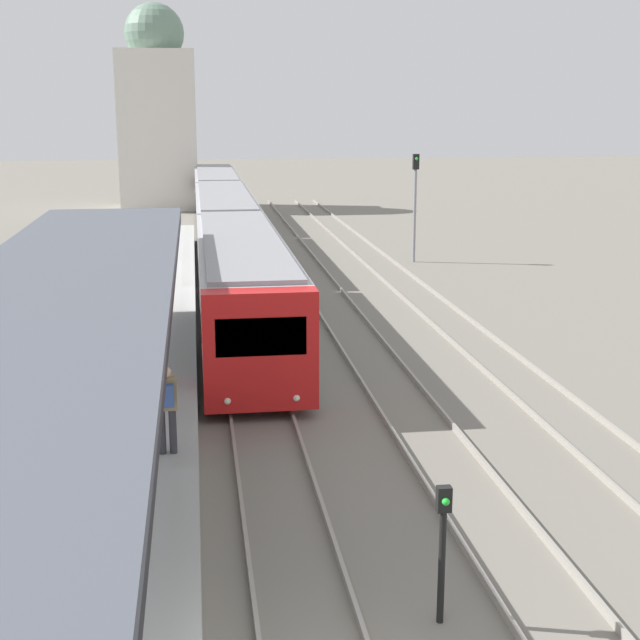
# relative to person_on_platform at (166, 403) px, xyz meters

# --- Properties ---
(platform_canopy) EXTENTS (4.00, 26.72, 3.14)m
(platform_canopy) POSITION_rel_person_on_platform_xyz_m (-1.77, -0.51, 2.03)
(platform_canopy) COLOR #4C515B
(platform_canopy) RESTS_ON station_platform
(person_on_platform) EXTENTS (0.40, 0.40, 1.66)m
(person_on_platform) POSITION_rel_person_on_platform_xyz_m (0.00, 0.00, 0.00)
(person_on_platform) COLOR #2D2D33
(person_on_platform) RESTS_ON station_platform
(train_near) EXTENTS (2.66, 45.40, 3.17)m
(train_near) POSITION_rel_person_on_platform_xyz_m (2.01, 26.50, -0.10)
(train_near) COLOR red
(train_near) RESTS_ON ground_plane
(signal_post_near) EXTENTS (0.20, 0.21, 2.05)m
(signal_post_near) POSITION_rel_person_on_platform_xyz_m (3.87, -4.70, -0.60)
(signal_post_near) COLOR black
(signal_post_near) RESTS_ON ground_plane
(signal_mast_far) EXTENTS (0.28, 0.29, 5.01)m
(signal_mast_far) POSITION_rel_person_on_platform_xyz_m (10.76, 24.83, 1.30)
(signal_mast_far) COLOR gray
(signal_mast_far) RESTS_ON ground_plane
(distant_domed_building) EXTENTS (5.37, 5.37, 14.19)m
(distant_domed_building) POSITION_rel_person_on_platform_xyz_m (-1.79, 50.25, 4.85)
(distant_domed_building) COLOR silver
(distant_domed_building) RESTS_ON ground_plane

